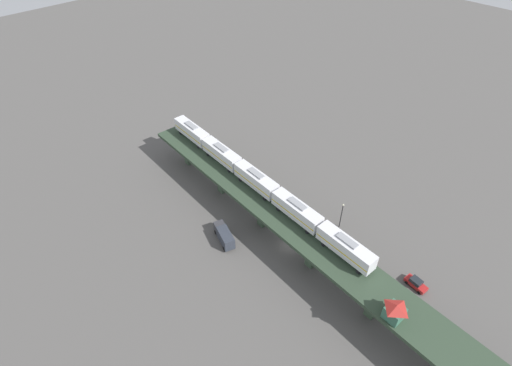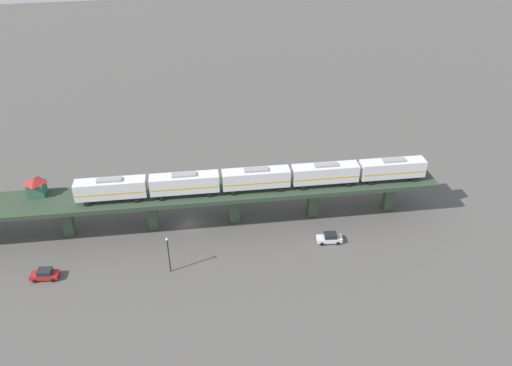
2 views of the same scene
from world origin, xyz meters
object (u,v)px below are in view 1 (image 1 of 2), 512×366
(subway_train, at_px, (256,179))
(street_lamp, at_px, (342,214))
(delivery_truck, at_px, (224,235))
(street_car_white, at_px, (247,171))
(street_car_red, at_px, (416,283))
(signal_hut, at_px, (395,311))

(subway_train, relative_size, street_lamp, 9.00)
(delivery_truck, distance_m, street_lamp, 26.08)
(street_car_white, height_order, street_car_red, same)
(subway_train, distance_m, signal_hut, 38.74)
(signal_hut, height_order, street_lamp, signal_hut)
(street_car_white, bearing_deg, street_car_red, 90.13)
(subway_train, bearing_deg, street_lamp, 122.05)
(subway_train, height_order, signal_hut, subway_train)
(street_lamp, bearing_deg, street_car_white, -85.40)
(street_car_white, xyz_separation_m, street_car_red, (-0.11, 48.15, 0.00))
(street_car_white, height_order, delivery_truck, delivery_truck)
(signal_hut, xyz_separation_m, delivery_truck, (5.06, -36.58, -7.48))
(subway_train, distance_m, street_car_white, 16.85)
(subway_train, distance_m, street_lamp, 20.24)
(street_car_white, bearing_deg, street_lamp, 94.60)
(signal_hut, relative_size, street_lamp, 0.49)
(subway_train, height_order, street_car_red, subway_train)
(street_car_red, relative_size, delivery_truck, 0.61)
(street_car_red, height_order, delivery_truck, delivery_truck)
(subway_train, relative_size, street_car_red, 13.60)
(signal_hut, relative_size, delivery_truck, 0.45)
(street_lamp, bearing_deg, signal_hut, 53.22)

